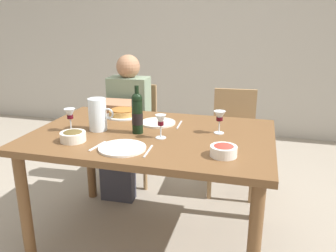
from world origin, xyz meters
The scene contains 20 objects.
ground_plane centered at (0.00, 0.00, 0.00)m, with size 8.00×8.00×0.00m, color gray.
back_wall centered at (0.00, 2.49, 1.40)m, with size 8.00×0.10×2.80m, color #B2ADA3.
dining_table centered at (0.00, 0.00, 0.67)m, with size 1.50×1.00×0.76m.
wine_bottle centered at (-0.08, -0.02, 0.89)m, with size 0.07×0.07×0.30m.
water_pitcher centered at (-0.35, -0.03, 0.85)m, with size 0.17×0.11×0.21m.
baked_tart centered at (-0.32, 0.32, 0.79)m, with size 0.26×0.26×0.06m.
salad_bowl centered at (0.48, -0.26, 0.79)m, with size 0.14×0.14×0.07m.
olive_bowl centered at (-0.40, -0.26, 0.79)m, with size 0.15×0.15×0.07m.
wine_glass_left_diner centered at (-0.51, -0.10, 0.87)m, with size 0.07×0.07×0.15m.
wine_glass_right_diner centered at (0.08, -0.07, 0.86)m, with size 0.07×0.07×0.14m.
wine_glass_centre centered at (0.41, 0.11, 0.86)m, with size 0.07×0.07×0.14m.
dinner_plate_left_setting centered at (-0.02, 0.21, 0.77)m, with size 0.24×0.24×0.01m, color silver.
dinner_plate_right_setting centered at (-0.07, -0.31, 0.77)m, with size 0.26×0.26×0.01m, color white.
fork_left_setting centered at (-0.17, 0.21, 0.76)m, with size 0.16×0.01×0.01m, color silver.
knife_left_setting centered at (0.13, 0.21, 0.76)m, with size 0.18×0.01×0.01m, color silver.
knife_right_setting centered at (0.08, -0.31, 0.76)m, with size 0.18×0.01×0.01m, color silver.
spoon_right_setting centered at (-0.22, -0.31, 0.76)m, with size 0.16×0.01×0.01m, color silver.
chair_left centered at (-0.45, 0.90, 0.50)m, with size 0.41×0.41×0.87m.
diner_left centered at (-0.45, 0.66, 0.62)m, with size 0.35×0.51×1.16m.
chair_right centered at (0.44, 0.90, 0.50)m, with size 0.42×0.42×0.87m.
Camera 1 is at (0.64, -1.97, 1.45)m, focal length 37.10 mm.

